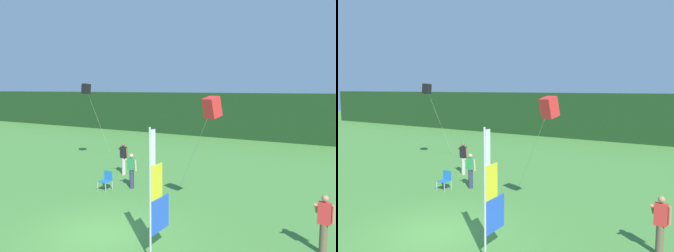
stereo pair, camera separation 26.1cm
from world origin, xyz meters
TOP-DOWN VIEW (x-y plane):
  - ground_plane at (0.00, 0.00)m, footprint 120.00×120.00m
  - distant_treeline at (0.00, 23.98)m, footprint 80.00×2.40m
  - banner_flag at (2.43, -0.39)m, footprint 0.06×1.03m
  - person_near_banner at (-2.17, 4.74)m, footprint 0.55×0.48m
  - person_mid_field at (-4.14, 6.68)m, footprint 0.55×0.48m
  - person_far_left at (6.56, 2.22)m, footprint 0.55×0.48m
  - folding_chair at (-3.08, 3.94)m, footprint 0.51×0.51m
  - kite_black_box_0 at (-8.25, 8.20)m, footprint 0.72×3.18m
  - kite_red_box_1 at (2.62, 3.13)m, footprint 3.16×3.22m

SIDE VIEW (x-z plane):
  - ground_plane at x=0.00m, z-range 0.00..0.00m
  - folding_chair at x=-3.08m, z-range 0.07..0.96m
  - person_near_banner at x=-2.17m, z-range 0.06..1.76m
  - person_far_left at x=6.56m, z-range 0.06..1.82m
  - person_mid_field at x=-4.14m, z-range 0.06..1.86m
  - banner_flag at x=2.43m, z-range -0.08..3.70m
  - distant_treeline at x=0.00m, z-range 0.00..4.35m
  - kite_red_box_1 at x=2.62m, z-range 1.85..6.40m
  - kite_black_box_0 at x=-8.25m, z-range 2.20..7.31m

